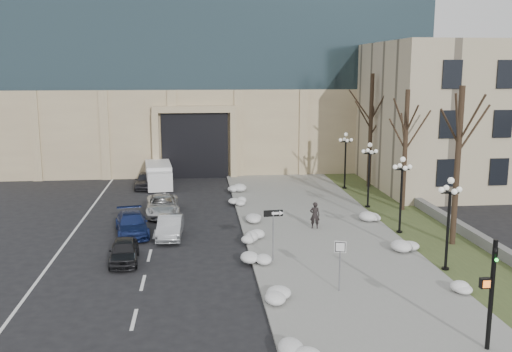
{
  "coord_description": "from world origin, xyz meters",
  "views": [
    {
      "loc": [
        -3.87,
        -19.77,
        9.93
      ],
      "look_at": [
        -0.32,
        13.91,
        3.5
      ],
      "focal_mm": 40.0,
      "sensor_mm": 36.0,
      "label": 1
    }
  ],
  "objects_px": {
    "pedestrian": "(315,215)",
    "traffic_signal": "(490,297)",
    "car_c": "(132,224)",
    "one_way_sign": "(277,219)",
    "car_b": "(170,227)",
    "car_e": "(146,180)",
    "car_d": "(162,205)",
    "car_a": "(124,251)",
    "lamppost_a": "(449,211)",
    "box_truck": "(159,176)",
    "lamppost_c": "(369,166)",
    "keep_sign": "(340,255)",
    "lamppost_d": "(345,153)",
    "lamppost_b": "(402,185)"
  },
  "relations": [
    {
      "from": "pedestrian",
      "to": "car_d",
      "type": "bearing_deg",
      "value": -17.18
    },
    {
      "from": "lamppost_b",
      "to": "lamppost_d",
      "type": "xyz_separation_m",
      "value": [
        0.0,
        13.0,
        0.0
      ]
    },
    {
      "from": "car_b",
      "to": "car_e",
      "type": "relative_size",
      "value": 1.02
    },
    {
      "from": "car_a",
      "to": "car_e",
      "type": "bearing_deg",
      "value": 88.2
    },
    {
      "from": "car_c",
      "to": "one_way_sign",
      "type": "bearing_deg",
      "value": -46.66
    },
    {
      "from": "car_a",
      "to": "one_way_sign",
      "type": "relative_size",
      "value": 1.27
    },
    {
      "from": "car_a",
      "to": "lamppost_d",
      "type": "xyz_separation_m",
      "value": [
        16.0,
        16.46,
        2.46
      ]
    },
    {
      "from": "car_a",
      "to": "car_d",
      "type": "bearing_deg",
      "value": 78.35
    },
    {
      "from": "keep_sign",
      "to": "lamppost_a",
      "type": "height_order",
      "value": "lamppost_a"
    },
    {
      "from": "one_way_sign",
      "to": "car_b",
      "type": "bearing_deg",
      "value": 133.29
    },
    {
      "from": "one_way_sign",
      "to": "lamppost_c",
      "type": "xyz_separation_m",
      "value": [
        8.16,
        10.82,
        0.76
      ]
    },
    {
      "from": "car_d",
      "to": "car_e",
      "type": "distance_m",
      "value": 9.31
    },
    {
      "from": "car_e",
      "to": "lamppost_c",
      "type": "xyz_separation_m",
      "value": [
        16.48,
        -8.85,
        2.41
      ]
    },
    {
      "from": "car_a",
      "to": "one_way_sign",
      "type": "xyz_separation_m",
      "value": [
        7.84,
        -0.86,
        1.71
      ]
    },
    {
      "from": "lamppost_a",
      "to": "box_truck",
      "type": "bearing_deg",
      "value": 124.35
    },
    {
      "from": "car_a",
      "to": "lamppost_d",
      "type": "height_order",
      "value": "lamppost_d"
    },
    {
      "from": "car_e",
      "to": "traffic_signal",
      "type": "distance_m",
      "value": 33.17
    },
    {
      "from": "one_way_sign",
      "to": "lamppost_c",
      "type": "relative_size",
      "value": 0.59
    },
    {
      "from": "car_e",
      "to": "box_truck",
      "type": "bearing_deg",
      "value": 35.34
    },
    {
      "from": "one_way_sign",
      "to": "keep_sign",
      "type": "distance_m",
      "value": 4.92
    },
    {
      "from": "lamppost_a",
      "to": "lamppost_c",
      "type": "xyz_separation_m",
      "value": [
        0.0,
        13.0,
        0.0
      ]
    },
    {
      "from": "lamppost_c",
      "to": "lamppost_d",
      "type": "bearing_deg",
      "value": 90.0
    },
    {
      "from": "keep_sign",
      "to": "lamppost_b",
      "type": "xyz_separation_m",
      "value": [
        5.93,
        8.68,
        1.29
      ]
    },
    {
      "from": "box_truck",
      "to": "traffic_signal",
      "type": "distance_m",
      "value": 33.38
    },
    {
      "from": "lamppost_c",
      "to": "car_e",
      "type": "bearing_deg",
      "value": 151.77
    },
    {
      "from": "car_e",
      "to": "lamppost_d",
      "type": "relative_size",
      "value": 0.82
    },
    {
      "from": "lamppost_b",
      "to": "lamppost_c",
      "type": "relative_size",
      "value": 1.0
    },
    {
      "from": "car_a",
      "to": "one_way_sign",
      "type": "distance_m",
      "value": 8.07
    },
    {
      "from": "lamppost_a",
      "to": "pedestrian",
      "type": "bearing_deg",
      "value": 122.19
    },
    {
      "from": "car_a",
      "to": "box_truck",
      "type": "distance_m",
      "value": 19.54
    },
    {
      "from": "car_b",
      "to": "pedestrian",
      "type": "relative_size",
      "value": 2.38
    },
    {
      "from": "pedestrian",
      "to": "traffic_signal",
      "type": "distance_m",
      "value": 16.17
    },
    {
      "from": "lamppost_b",
      "to": "lamppost_d",
      "type": "bearing_deg",
      "value": 90.0
    },
    {
      "from": "one_way_sign",
      "to": "car_e",
      "type": "bearing_deg",
      "value": 108.1
    },
    {
      "from": "car_c",
      "to": "one_way_sign",
      "type": "distance_m",
      "value": 10.09
    },
    {
      "from": "car_b",
      "to": "lamppost_b",
      "type": "distance_m",
      "value": 14.05
    },
    {
      "from": "car_b",
      "to": "car_d",
      "type": "bearing_deg",
      "value": 100.0
    },
    {
      "from": "box_truck",
      "to": "pedestrian",
      "type": "bearing_deg",
      "value": -60.52
    },
    {
      "from": "car_c",
      "to": "keep_sign",
      "type": "bearing_deg",
      "value": -55.25
    },
    {
      "from": "car_b",
      "to": "pedestrian",
      "type": "bearing_deg",
      "value": 6.16
    },
    {
      "from": "car_a",
      "to": "car_c",
      "type": "relative_size",
      "value": 0.79
    },
    {
      "from": "car_d",
      "to": "traffic_signal",
      "type": "xyz_separation_m",
      "value": [
        12.5,
        -20.74,
        1.4
      ]
    },
    {
      "from": "car_c",
      "to": "keep_sign",
      "type": "distance_m",
      "value": 14.55
    },
    {
      "from": "traffic_signal",
      "to": "car_b",
      "type": "bearing_deg",
      "value": 128.59
    },
    {
      "from": "traffic_signal",
      "to": "lamppost_c",
      "type": "relative_size",
      "value": 0.87
    },
    {
      "from": "car_d",
      "to": "keep_sign",
      "type": "bearing_deg",
      "value": -63.61
    },
    {
      "from": "car_e",
      "to": "lamppost_a",
      "type": "xyz_separation_m",
      "value": [
        16.48,
        -21.85,
        2.41
      ]
    },
    {
      "from": "car_e",
      "to": "lamppost_c",
      "type": "distance_m",
      "value": 18.86
    },
    {
      "from": "car_b",
      "to": "car_c",
      "type": "height_order",
      "value": "car_b"
    },
    {
      "from": "car_a",
      "to": "pedestrian",
      "type": "bearing_deg",
      "value": 20.35
    }
  ]
}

